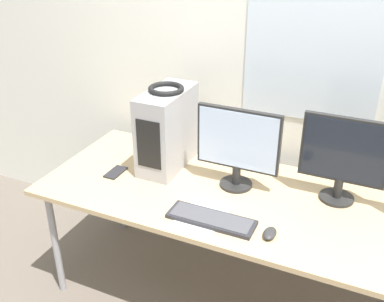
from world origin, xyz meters
name	(u,v)px	position (x,y,z in m)	size (l,w,h in m)	color
wall_back	(304,56)	(0.00, 0.99, 1.35)	(8.00, 0.07, 2.70)	silver
desk	(266,209)	(0.00, 0.43, 0.69)	(2.41, 0.86, 0.73)	tan
pc_tower	(167,129)	(-0.64, 0.57, 0.96)	(0.20, 0.43, 0.46)	#9E9EA3
headphones	(166,89)	(-0.64, 0.57, 1.20)	(0.20, 0.20, 0.03)	black
monitor_main	(238,145)	(-0.20, 0.52, 0.98)	(0.44, 0.17, 0.44)	black
monitor_right_near	(343,156)	(0.32, 0.61, 0.98)	(0.42, 0.17, 0.45)	black
keyboard	(211,219)	(-0.20, 0.16, 0.74)	(0.42, 0.14, 0.02)	#28282D
mouse	(270,233)	(0.09, 0.17, 0.75)	(0.06, 0.10, 0.03)	#2D2D2D
cell_phone	(116,172)	(-0.86, 0.36, 0.74)	(0.08, 0.14, 0.01)	#232328
paper_sheet_left	(202,216)	(-0.25, 0.18, 0.73)	(0.23, 0.31, 0.00)	white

